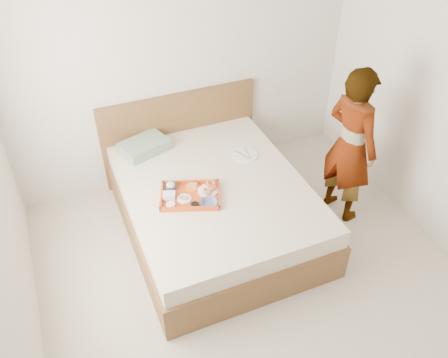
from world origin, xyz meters
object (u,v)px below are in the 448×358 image
bed (215,206)px  dinner_plate (245,155)px  tray (190,195)px  person (350,146)px

bed → dinner_plate: 0.59m
tray → person: person is taller
tray → bed: bearing=38.0°
bed → person: (1.23, -0.24, 0.50)m
dinner_plate → person: bearing=-34.1°
dinner_plate → person: person is taller
bed → dinner_plate: (0.44, 0.30, 0.27)m
bed → dinner_plate: size_ratio=7.84×
tray → person: 1.51m
tray → dinner_plate: 0.79m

